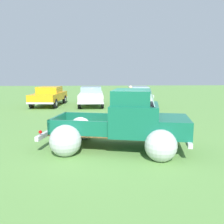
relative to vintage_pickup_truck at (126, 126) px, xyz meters
The scene contains 7 objects.
ground_plane 0.85m from the vintage_pickup_truck, 167.14° to the left, with size 80.00×80.00×0.00m, color #609347.
vintage_pickup_truck is the anchor object (origin of this frame).
show_car_0 11.62m from the vintage_pickup_truck, 113.03° to the left, with size 2.29×4.45×1.43m.
show_car_1 10.61m from the vintage_pickup_truck, 97.39° to the left, with size 1.83×4.50×1.43m.
show_car_2 10.83m from the vintage_pickup_truck, 78.02° to the left, with size 2.22×4.78×1.43m.
spectator_0 7.38m from the vintage_pickup_truck, 80.85° to the left, with size 0.38×0.54×1.68m.
lane_cone_0 3.75m from the vintage_pickup_truck, 43.02° to the left, with size 0.36×0.36×0.63m.
Camera 1 is at (-0.57, -7.47, 2.43)m, focal length 37.81 mm.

